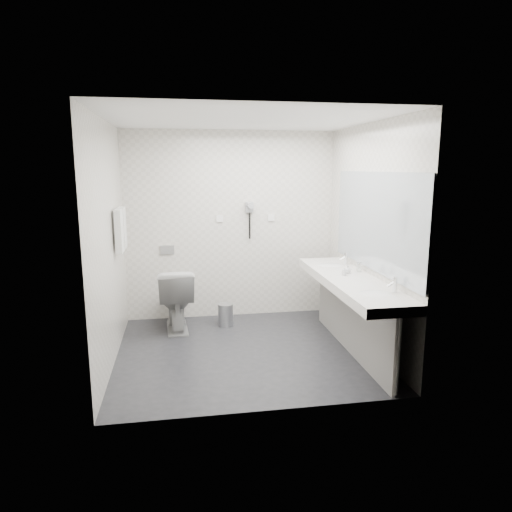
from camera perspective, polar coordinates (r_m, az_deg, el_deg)
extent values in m
plane|color=#222327|center=(5.22, -1.38, -11.75)|extent=(2.80, 2.80, 0.00)
plane|color=white|center=(4.84, -1.52, 16.69)|extent=(2.80, 2.80, 0.00)
plane|color=silver|center=(6.16, -3.17, 3.79)|extent=(2.80, 0.00, 2.80)
plane|color=silver|center=(3.62, 1.48, -1.26)|extent=(2.80, 0.00, 2.80)
plane|color=silver|center=(4.88, -17.93, 1.40)|extent=(0.00, 2.60, 2.60)
plane|color=silver|center=(5.26, 13.84, 2.26)|extent=(0.00, 2.60, 2.60)
cube|color=white|center=(5.06, 11.64, -3.17)|extent=(0.55, 2.20, 0.10)
cube|color=gray|center=(5.19, 11.72, -7.72)|extent=(0.03, 2.15, 0.75)
cylinder|color=silver|center=(4.31, 17.18, -11.91)|extent=(0.06, 0.06, 0.75)
cylinder|color=silver|center=(6.13, 8.47, -4.69)|extent=(0.06, 0.06, 0.75)
cube|color=#B2BCC6|center=(5.05, 14.69, 4.16)|extent=(0.02, 2.20, 1.05)
ellipsoid|color=white|center=(4.47, 14.65, -4.71)|extent=(0.40, 0.31, 0.05)
ellipsoid|color=white|center=(5.65, 9.29, -1.26)|extent=(0.40, 0.31, 0.05)
cylinder|color=silver|center=(4.53, 16.96, -3.45)|extent=(0.04, 0.04, 0.15)
cylinder|color=silver|center=(5.70, 11.18, -0.30)|extent=(0.04, 0.04, 0.15)
imported|color=white|center=(5.11, 10.94, -1.90)|extent=(0.06, 0.06, 0.09)
imported|color=white|center=(5.22, 11.38, -1.64)|extent=(0.10, 0.10, 0.09)
cylinder|color=silver|center=(5.33, 12.76, -1.38)|extent=(0.08, 0.08, 0.10)
imported|color=white|center=(5.87, -10.00, -5.24)|extent=(0.48, 0.80, 0.79)
cube|color=#B2B5BA|center=(6.15, -11.01, 0.77)|extent=(0.18, 0.02, 0.12)
cylinder|color=#B2B5BA|center=(5.97, -3.81, -7.39)|extent=(0.22, 0.22, 0.28)
cylinder|color=#B2B5BA|center=(5.93, -3.83, -6.06)|extent=(0.20, 0.20, 0.02)
cylinder|color=silver|center=(5.38, -16.77, 5.53)|extent=(0.02, 0.62, 0.02)
cube|color=silver|center=(5.27, -16.71, 3.01)|extent=(0.07, 0.24, 0.48)
cube|color=silver|center=(5.54, -16.37, 3.40)|extent=(0.07, 0.24, 0.48)
cube|color=#9B9CA1|center=(6.13, -0.82, 6.13)|extent=(0.10, 0.04, 0.14)
cylinder|color=#9B9CA1|center=(6.06, -0.72, 6.35)|extent=(0.08, 0.14, 0.08)
cylinder|color=black|center=(6.14, -0.80, 3.79)|extent=(0.02, 0.02, 0.35)
cube|color=white|center=(6.12, -4.56, 4.67)|extent=(0.09, 0.02, 0.09)
cube|color=white|center=(6.22, 1.90, 4.80)|extent=(0.09, 0.02, 0.09)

